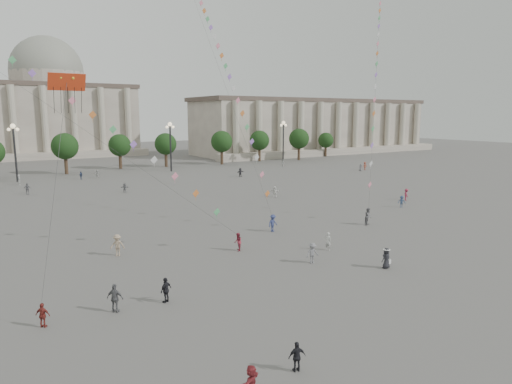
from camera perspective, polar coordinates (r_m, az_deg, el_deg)
ground at (r=34.58m, az=10.32°, el=-11.29°), size 360.00×360.00×0.00m
hall_east at (r=152.46m, az=7.43°, el=8.15°), size 84.00×26.22×17.20m
hall_central at (r=154.44m, az=-24.34°, el=9.56°), size 48.30×34.30×35.50m
tree_row at (r=104.22m, az=-20.00°, el=5.31°), size 137.12×5.12×8.00m
lamp_post_mid_west at (r=94.02m, az=-27.99°, el=5.55°), size 2.00×0.90×10.65m
lamp_post_mid_east at (r=100.81m, az=-10.66°, el=6.71°), size 2.00×0.90×10.65m
lamp_post_far_east at (r=115.27m, az=3.44°, el=7.21°), size 2.00×0.90×10.65m
person_crowd_0 at (r=93.54m, az=-21.04°, el=1.95°), size 0.93×0.84×1.52m
person_crowd_4 at (r=94.67m, az=-19.23°, el=2.16°), size 1.51×0.94×1.56m
person_crowd_6 at (r=38.59m, az=7.07°, el=-7.59°), size 1.21×0.79×1.75m
person_crowd_7 at (r=68.53m, az=2.38°, el=0.05°), size 1.60×1.18×1.67m
person_crowd_8 at (r=69.31m, az=18.27°, el=-0.30°), size 1.12×1.28×1.71m
person_crowd_9 at (r=90.82m, az=-1.97°, el=2.46°), size 1.70×0.70×1.78m
person_crowd_10 at (r=90.43m, az=-27.48°, el=1.37°), size 0.52×0.72×1.85m
person_crowd_12 at (r=75.58m, az=-16.09°, el=0.51°), size 1.39×1.11×1.48m
person_crowd_13 at (r=42.44m, az=9.00°, el=-6.09°), size 0.57×0.71×1.68m
person_crowd_14 at (r=63.94m, az=17.75°, el=-1.14°), size 1.18×1.07×1.59m
person_crowd_16 at (r=78.94m, az=-26.70°, el=0.35°), size 1.12×0.61×1.80m
person_crowd_18 at (r=108.15m, az=3.37°, el=3.63°), size 0.73×0.92×1.83m
person_crowd_19 at (r=105.13m, az=13.44°, el=3.19°), size 1.23×0.83×1.77m
person_crowd_20 at (r=42.00m, az=-16.93°, el=-6.38°), size 1.45×1.23×1.94m
person_crowd_21 at (r=103.13m, az=12.95°, el=3.02°), size 0.67×0.86×1.55m
tourist_0 at (r=30.16m, az=-25.10°, el=-13.78°), size 0.91×0.82×1.48m
tourist_1 at (r=23.45m, az=5.15°, el=-19.82°), size 0.95×0.57×1.51m
tourist_2 at (r=21.43m, az=-0.60°, el=-22.73°), size 1.53×1.10×1.60m
tourist_3 at (r=30.61m, az=-17.20°, el=-12.57°), size 1.10×1.06×1.84m
tourist_4 at (r=31.32m, az=-11.19°, el=-11.92°), size 1.07×0.85×1.70m
kite_flyer_0 at (r=41.72m, az=-2.27°, el=-6.25°), size 0.94×1.01×1.67m
kite_flyer_1 at (r=48.39m, az=2.12°, el=-3.90°), size 1.32×0.93×1.86m
kite_flyer_2 at (r=52.85m, az=13.85°, el=-2.97°), size 1.16×1.06×1.94m
hat_person at (r=38.57m, az=15.98°, el=-7.90°), size 0.85×0.60×1.69m
dragon_kite at (r=30.82m, az=-22.52°, el=11.17°), size 2.45×1.62×13.41m
kite_train_mid at (r=68.94m, az=-6.46°, el=20.99°), size 6.61×41.38×61.53m
kite_train_east at (r=75.53m, az=14.99°, el=17.47°), size 31.90×29.08×58.76m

